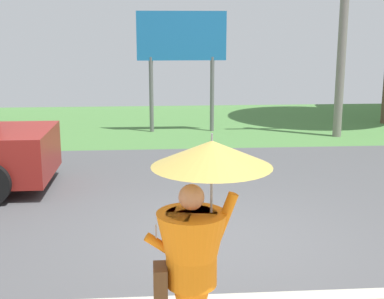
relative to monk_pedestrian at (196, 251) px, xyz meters
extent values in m
cube|color=#4C4C4F|center=(0.59, 5.01, -1.16)|extent=(40.00, 8.00, 0.10)
cube|color=#4A7C3D|center=(0.59, 13.01, -1.16)|extent=(40.00, 8.00, 0.10)
cone|color=orange|center=(-0.04, 0.00, -0.38)|extent=(0.60, 0.60, 1.45)
cylinder|color=orange|center=(-0.04, 0.00, 0.02)|extent=(0.44, 0.44, 0.65)
sphere|color=tan|center=(-0.04, 0.00, 0.48)|extent=(0.22, 0.22, 0.22)
cylinder|color=orange|center=(0.24, 0.00, 0.29)|extent=(0.24, 0.09, 0.45)
cylinder|color=orange|center=(-0.30, 0.02, 0.05)|extent=(0.29, 0.08, 0.24)
cylinder|color=gray|center=(0.13, 0.00, 0.52)|extent=(0.02, 0.02, 0.75)
cone|color=gold|center=(0.13, 0.00, 0.85)|extent=(1.01, 1.01, 0.22)
cylinder|color=gray|center=(0.13, 0.00, 0.97)|extent=(0.02, 0.02, 0.10)
cube|color=#B7B7BC|center=(-0.34, 0.05, 0.15)|extent=(0.02, 0.11, 0.16)
cube|color=brown|center=(-0.31, -0.05, -0.26)|extent=(0.12, 0.24, 0.30)
cylinder|color=black|center=(-3.16, 6.82, -0.73)|extent=(0.76, 0.28, 0.76)
cylinder|color=gray|center=(4.91, 10.33, 2.29)|extent=(0.24, 0.24, 6.79)
cylinder|color=slate|center=(-0.35, 11.46, -0.01)|extent=(0.12, 0.12, 2.20)
cylinder|color=slate|center=(1.45, 11.46, -0.01)|extent=(0.12, 0.12, 2.20)
cube|color=#1E72B2|center=(0.55, 11.46, 1.69)|extent=(2.60, 0.10, 1.40)
camera|label=1|loc=(-0.36, -4.25, 1.84)|focal=49.94mm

